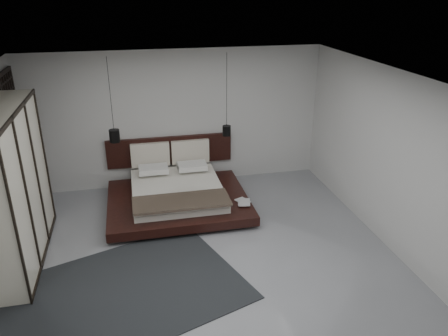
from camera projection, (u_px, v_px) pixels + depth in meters
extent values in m
plane|color=gray|center=(203.00, 261.00, 6.75)|extent=(6.00, 6.00, 0.00)
plane|color=white|center=(199.00, 80.00, 5.66)|extent=(6.00, 6.00, 0.00)
plane|color=beige|center=(177.00, 119.00, 8.90)|extent=(6.00, 0.00, 6.00)
plane|color=beige|center=(264.00, 329.00, 3.51)|extent=(6.00, 0.00, 6.00)
plane|color=beige|center=(391.00, 161.00, 6.80)|extent=(0.00, 6.00, 6.00)
cube|color=black|center=(17.00, 143.00, 7.86)|extent=(0.05, 0.90, 2.60)
cube|color=black|center=(178.00, 207.00, 8.28)|extent=(2.03, 1.66, 0.07)
cube|color=black|center=(178.00, 202.00, 8.23)|extent=(2.58, 2.12, 0.17)
cube|color=silver|center=(177.00, 190.00, 8.26)|extent=(1.66, 1.85, 0.20)
cube|color=black|center=(182.00, 201.00, 7.57)|extent=(1.68, 0.65, 0.05)
cube|color=silver|center=(153.00, 170.00, 8.76)|extent=(0.57, 0.37, 0.11)
cube|color=silver|center=(191.00, 166.00, 8.92)|extent=(0.57, 0.37, 0.11)
cube|color=silver|center=(153.00, 169.00, 8.62)|extent=(0.57, 0.37, 0.11)
cube|color=silver|center=(192.00, 166.00, 8.78)|extent=(0.57, 0.37, 0.11)
cube|color=black|center=(170.00, 150.00, 9.09)|extent=(2.58, 0.08, 0.60)
cube|color=beige|center=(150.00, 155.00, 8.94)|extent=(0.78, 0.10, 0.50)
cube|color=beige|center=(190.00, 152.00, 9.10)|extent=(0.78, 0.10, 0.50)
imported|color=#99724C|center=(239.00, 203.00, 7.99)|extent=(0.29, 0.32, 0.02)
imported|color=#99724C|center=(238.00, 202.00, 7.95)|extent=(0.28, 0.34, 0.02)
cylinder|color=black|center=(110.00, 94.00, 7.74)|extent=(0.01, 0.01, 1.32)
cylinder|color=black|center=(114.00, 136.00, 8.05)|extent=(0.19, 0.19, 0.23)
cylinder|color=#FFE0B2|center=(115.00, 141.00, 8.09)|extent=(0.14, 0.14, 0.01)
cylinder|color=black|center=(227.00, 90.00, 8.17)|extent=(0.01, 0.01, 1.39)
cylinder|color=black|center=(227.00, 131.00, 8.48)|extent=(0.16, 0.16, 0.20)
cylinder|color=#FFE0B2|center=(227.00, 135.00, 8.52)|extent=(0.12, 0.12, 0.01)
cube|color=beige|center=(12.00, 188.00, 6.39)|extent=(0.55, 2.38, 2.38)
cube|color=black|center=(18.00, 110.00, 5.99)|extent=(0.03, 2.38, 0.06)
cube|color=black|center=(45.00, 253.00, 6.90)|extent=(0.03, 2.38, 0.06)
cube|color=black|center=(15.00, 227.00, 5.37)|extent=(0.03, 0.05, 2.38)
cube|color=black|center=(28.00, 198.00, 6.09)|extent=(0.03, 0.05, 2.38)
cube|color=black|center=(37.00, 176.00, 6.80)|extent=(0.03, 0.05, 2.38)
cube|color=black|center=(45.00, 157.00, 7.51)|extent=(0.03, 0.05, 2.38)
cube|color=black|center=(125.00, 292.00, 6.06)|extent=(3.73, 3.18, 0.01)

